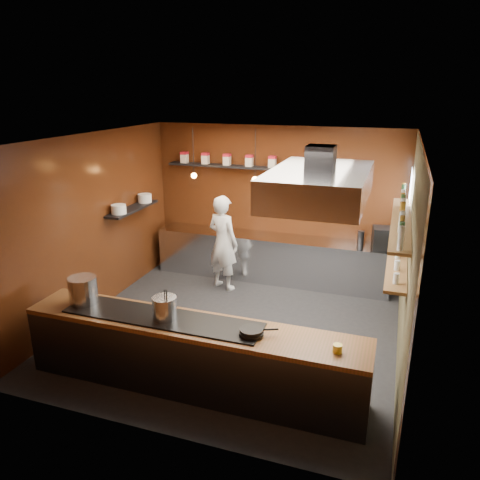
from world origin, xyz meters
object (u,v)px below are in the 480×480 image
at_px(stockpot_small, 165,308).
at_px(espresso_machine, 383,238).
at_px(stockpot_large, 83,290).
at_px(extractor_hood, 319,185).
at_px(chef, 223,243).

xyz_separation_m(stockpot_small, espresso_machine, (2.44, 3.78, 0.01)).
distance_m(stockpot_large, espresso_machine, 5.24).
distance_m(extractor_hood, stockpot_large, 3.40).
xyz_separation_m(stockpot_large, espresso_machine, (3.67, 3.73, -0.03)).
xyz_separation_m(espresso_machine, chef, (-2.85, -0.67, -0.19)).
height_order(espresso_machine, chef, chef).
bearing_deg(espresso_machine, chef, -175.23).
distance_m(espresso_machine, chef, 2.93).
bearing_deg(extractor_hood, chef, 137.35).
bearing_deg(stockpot_large, extractor_hood, 22.18).
relative_size(extractor_hood, stockpot_large, 5.35).
bearing_deg(stockpot_small, extractor_hood, 36.66).
bearing_deg(extractor_hood, stockpot_large, -157.82).
xyz_separation_m(stockpot_large, stockpot_small, (1.23, -0.05, -0.04)).
bearing_deg(chef, stockpot_small, 118.39).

